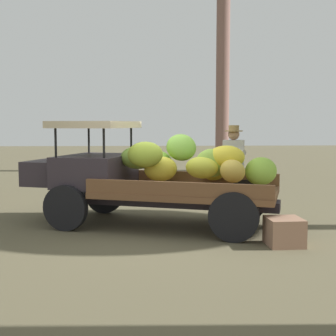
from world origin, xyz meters
TOP-DOWN VIEW (x-y plane):
  - ground_plane at (0.00, 0.00)m, footprint 60.00×60.00m
  - truck at (0.06, -0.28)m, footprint 4.66×2.85m
  - farmer at (-1.68, -0.98)m, footprint 0.54×0.50m
  - wooden_crate at (-2.00, 1.32)m, footprint 0.52×0.53m
  - loose_banana_bunch at (-2.28, -1.87)m, footprint 0.67×0.75m

SIDE VIEW (x-z plane):
  - ground_plane at x=0.00m, z-range 0.00..0.00m
  - loose_banana_bunch at x=-2.28m, z-range -0.01..0.39m
  - wooden_crate at x=-2.00m, z-range 0.00..0.41m
  - truck at x=0.06m, z-range -0.02..1.80m
  - farmer at x=-1.68m, z-range 0.12..1.87m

